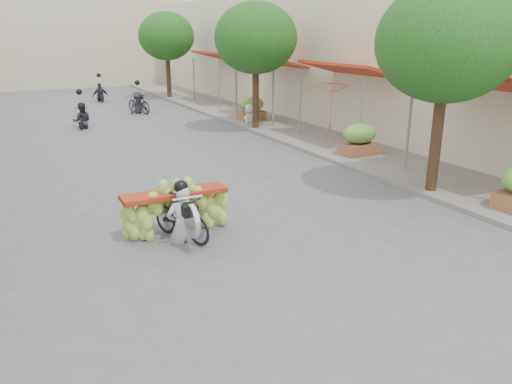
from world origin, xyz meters
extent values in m
plane|color=#595A5E|center=(0.00, 0.00, 0.00)|extent=(120.00, 120.00, 0.00)
cube|color=slate|center=(7.00, 15.00, 0.06)|extent=(4.00, 60.00, 0.12)
cube|color=beige|center=(12.00, 14.00, 3.00)|extent=(8.00, 40.00, 6.00)
cube|color=#AE2D17|center=(7.12, 4.00, 2.75)|extent=(1.77, 4.20, 0.53)
cylinder|color=slate|center=(6.30, 5.90, 1.27)|extent=(0.08, 0.08, 2.55)
cube|color=#AE2D17|center=(7.12, 10.00, 2.75)|extent=(1.77, 4.20, 0.53)
cylinder|color=slate|center=(6.30, 8.10, 1.27)|extent=(0.08, 0.08, 2.55)
cylinder|color=slate|center=(6.30, 11.90, 1.27)|extent=(0.08, 0.08, 2.55)
cube|color=#AE2D17|center=(7.12, 16.00, 2.75)|extent=(1.77, 4.20, 0.53)
cylinder|color=slate|center=(6.30, 14.10, 1.27)|extent=(0.08, 0.08, 2.55)
cylinder|color=slate|center=(6.30, 17.90, 1.27)|extent=(0.08, 0.08, 2.55)
cube|color=#AE2D17|center=(7.12, 22.00, 2.75)|extent=(1.77, 4.20, 0.53)
cylinder|color=slate|center=(6.30, 20.10, 1.27)|extent=(0.08, 0.08, 2.55)
cylinder|color=slate|center=(6.30, 23.90, 1.27)|extent=(0.08, 0.08, 2.55)
cube|color=beige|center=(0.00, 38.00, 3.50)|extent=(20.00, 6.00, 7.00)
cylinder|color=#3A2719|center=(5.40, 4.00, 1.60)|extent=(0.28, 0.28, 3.20)
ellipsoid|color=#205719|center=(5.40, 4.00, 3.80)|extent=(3.40, 3.40, 2.90)
cylinder|color=#3A2719|center=(5.40, 14.00, 1.60)|extent=(0.28, 0.28, 3.20)
ellipsoid|color=#205719|center=(5.40, 14.00, 3.80)|extent=(3.40, 3.40, 2.90)
cylinder|color=#3A2719|center=(5.40, 26.00, 1.60)|extent=(0.28, 0.28, 3.20)
ellipsoid|color=#205719|center=(5.40, 26.00, 3.80)|extent=(3.40, 3.40, 2.90)
cube|color=brown|center=(6.20, 8.00, 0.37)|extent=(1.20, 0.80, 0.50)
ellipsoid|color=#62A13C|center=(6.20, 8.00, 0.95)|extent=(1.20, 0.88, 0.66)
cube|color=brown|center=(6.20, 16.00, 0.37)|extent=(1.20, 0.80, 0.50)
ellipsoid|color=#62A13C|center=(6.20, 16.00, 0.95)|extent=(1.20, 0.88, 0.66)
imported|color=black|center=(-1.33, 4.10, 0.49)|extent=(1.06, 1.70, 0.97)
cylinder|color=silver|center=(-1.33, 3.45, 0.62)|extent=(0.10, 0.66, 0.66)
cube|color=black|center=(-1.33, 3.55, 0.80)|extent=(0.28, 0.22, 0.22)
cylinder|color=silver|center=(-1.33, 3.65, 1.02)|extent=(0.60, 0.05, 0.05)
cube|color=maroon|center=(-1.33, 4.45, 0.88)|extent=(2.15, 0.55, 0.10)
imported|color=silver|center=(-1.33, 4.05, 1.17)|extent=(0.63, 0.46, 1.74)
sphere|color=black|center=(-1.33, 4.02, 2.01)|extent=(0.28, 0.28, 0.28)
imported|color=red|center=(5.87, 9.19, 2.49)|extent=(2.50, 2.50, 1.78)
imported|color=silver|center=(5.80, 15.39, 0.92)|extent=(0.90, 0.87, 1.60)
imported|color=black|center=(-1.15, 17.86, 0.42)|extent=(0.88, 1.59, 0.85)
imported|color=#282930|center=(-1.15, 17.86, 1.12)|extent=(0.88, 0.64, 1.65)
sphere|color=black|center=(-1.15, 17.86, 1.58)|extent=(0.26, 0.26, 0.26)
imported|color=black|center=(2.12, 20.83, 0.53)|extent=(1.15, 1.87, 1.06)
imported|color=#282930|center=(2.12, 20.83, 1.12)|extent=(1.19, 0.91, 1.65)
sphere|color=black|center=(2.12, 20.83, 1.58)|extent=(0.26, 0.26, 0.26)
imported|color=black|center=(1.24, 26.47, 0.41)|extent=(0.68, 1.51, 0.82)
imported|color=#282930|center=(1.24, 26.47, 1.12)|extent=(1.01, 0.64, 1.65)
sphere|color=black|center=(1.24, 26.47, 1.58)|extent=(0.26, 0.26, 0.26)
camera|label=1|loc=(-4.26, -4.92, 4.01)|focal=35.00mm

